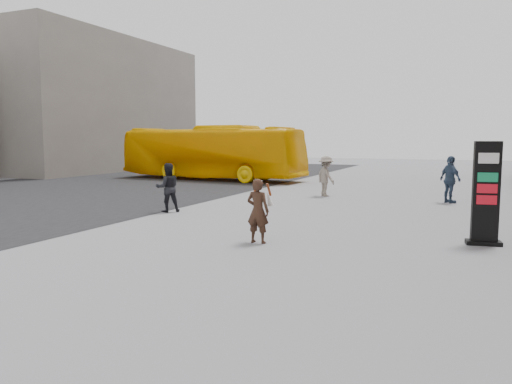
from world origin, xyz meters
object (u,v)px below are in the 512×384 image
at_px(info_pylon, 486,193).
at_px(bus, 211,153).
at_px(pedestrian_b, 326,176).
at_px(woman, 258,210).
at_px(pedestrian_c, 450,180).
at_px(pedestrian_a, 168,188).

bearing_deg(info_pylon, bus, 128.48).
height_order(bus, pedestrian_b, bus).
xyz_separation_m(info_pylon, woman, (-4.93, -1.91, -0.42)).
height_order(bus, pedestrian_c, bus).
relative_size(pedestrian_b, pedestrian_c, 0.95).
distance_m(info_pylon, woman, 5.30).
distance_m(woman, pedestrian_c, 10.41).
distance_m(pedestrian_b, pedestrian_c, 4.98).
bearing_deg(bus, pedestrian_a, -152.96).
bearing_deg(bus, pedestrian_c, -109.07).
bearing_deg(pedestrian_a, pedestrian_b, -161.51).
bearing_deg(pedestrian_b, pedestrian_c, -140.25).
xyz_separation_m(info_pylon, pedestrian_b, (-6.01, 8.04, -0.34)).
height_order(pedestrian_a, pedestrian_b, pedestrian_b).
xyz_separation_m(bus, pedestrian_a, (5.01, -12.33, -0.78)).
xyz_separation_m(info_pylon, bus, (-14.70, 13.83, 0.40)).
height_order(info_pylon, pedestrian_b, info_pylon).
bearing_deg(pedestrian_c, woman, 116.14).
bearing_deg(bus, pedestrian_b, -118.78).
relative_size(info_pylon, pedestrian_b, 1.40).
height_order(pedestrian_b, pedestrian_c, pedestrian_c).
bearing_deg(pedestrian_b, woman, 139.27).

